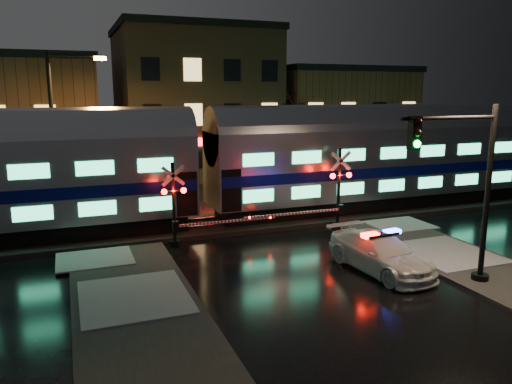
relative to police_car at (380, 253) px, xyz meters
The scene contains 12 objects.
ground 4.57m from the police_car, 128.36° to the left, with size 120.00×120.00×0.00m, color black.
ballast 9.00m from the police_car, 108.15° to the left, with size 90.00×4.20×0.24m, color black.
sidewalk_left 9.64m from the police_car, 165.16° to the right, with size 4.00×20.00×0.12m, color #2D2D2D.
sidewalk_right 4.49m from the police_car, 33.64° to the right, with size 4.00×20.00×0.12m, color #2D2D2D.
building_mid 26.53m from the police_car, 91.76° to the left, with size 12.00×11.00×11.50m, color brown.
building_right 28.52m from the police_car, 64.46° to the left, with size 12.00×10.00×8.50m, color #543220.
train 10.17m from the police_car, 119.57° to the left, with size 51.00×3.12×5.92m.
police_car is the anchor object (origin of this frame).
crossing_signal_right 6.04m from the police_car, 78.40° to the left, with size 5.80×0.66×4.10m.
crossing_signal_left 8.73m from the police_car, 137.79° to the left, with size 5.39×0.64×3.81m.
traffic_light 3.97m from the police_car, 54.42° to the right, with size 4.16×0.73×6.43m.
streetlight 17.47m from the police_car, 132.13° to the left, with size 2.97×0.31×8.89m.
Camera 1 is at (-8.27, -19.03, 6.84)m, focal length 35.00 mm.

